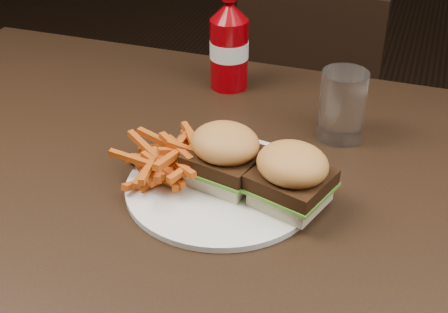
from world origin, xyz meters
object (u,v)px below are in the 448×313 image
(dining_table, at_px, (182,178))
(tumbler, at_px, (342,106))
(plate, at_px, (222,187))
(chair_far, at_px, (319,113))
(ketchup_bottle, at_px, (229,56))

(dining_table, bearing_deg, tumbler, 38.77)
(plate, relative_size, tumbler, 2.35)
(tumbler, bearing_deg, plate, -122.65)
(chair_far, relative_size, tumbler, 3.22)
(dining_table, distance_m, tumbler, 0.27)
(dining_table, relative_size, chair_far, 3.24)
(dining_table, height_order, tumbler, tumbler)
(chair_far, height_order, tumbler, tumbler)
(ketchup_bottle, height_order, tumbler, ketchup_bottle)
(ketchup_bottle, bearing_deg, tumbler, -26.88)
(dining_table, height_order, plate, plate)
(plate, bearing_deg, tumbler, 57.35)
(dining_table, height_order, chair_far, dining_table)
(dining_table, xyz_separation_m, ketchup_bottle, (-0.02, 0.28, 0.08))
(plate, height_order, ketchup_bottle, ketchup_bottle)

